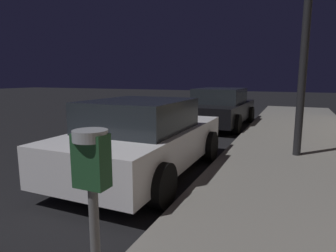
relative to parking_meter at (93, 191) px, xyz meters
The scene contains 3 objects.
parking_meter is the anchor object (origin of this frame).
car_white 3.85m from the parking_meter, 114.33° to the left, with size 2.09×4.09×1.43m.
car_black 9.63m from the parking_meter, 99.40° to the left, with size 2.16×4.42×1.43m.
Camera 1 is at (5.41, -0.21, 1.83)m, focal length 30.67 mm.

